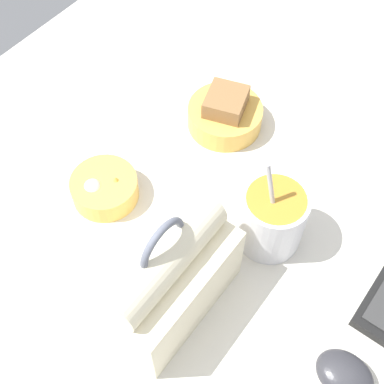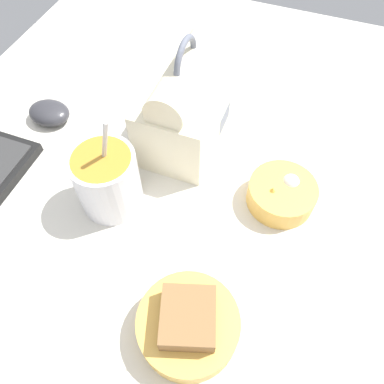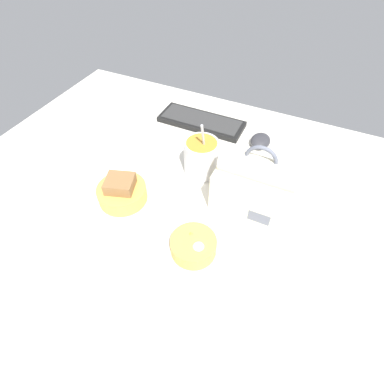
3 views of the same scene
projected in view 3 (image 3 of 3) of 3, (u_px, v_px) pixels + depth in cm
name	position (u px, v px, depth cm)	size (l,w,h in cm)	color
desk_surface	(180.00, 200.00, 86.76)	(140.00, 110.00, 2.00)	silver
keyboard	(201.00, 121.00, 109.60)	(31.04, 11.58, 2.10)	black
lunch_bag	(255.00, 186.00, 78.42)	(20.78, 12.76, 20.99)	#EFE5C1
soup_cup	(201.00, 157.00, 88.99)	(10.28, 10.28, 18.83)	silver
bento_bowl_sandwich	(122.00, 192.00, 83.73)	(13.75, 13.75, 7.73)	#EAB24C
bento_bowl_snacks	(194.00, 245.00, 72.81)	(11.31, 11.31, 5.06)	#EAB24C
computer_mouse	(260.00, 141.00, 100.82)	(6.52, 8.30, 3.47)	#333338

